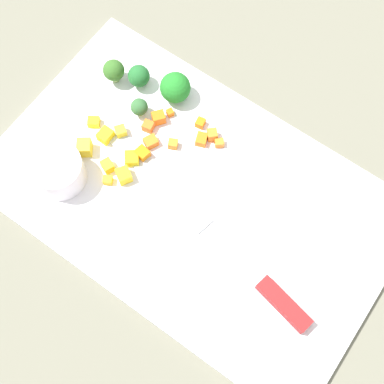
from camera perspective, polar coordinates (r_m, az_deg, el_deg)
The scene contains 26 objects.
ground_plane at distance 0.74m, azimuth 0.00°, elevation -0.61°, with size 4.00×4.00×0.00m, color #6C6A5A.
cutting_board at distance 0.73m, azimuth 0.00°, elevation -0.45°, with size 0.54×0.33×0.01m, color white.
prep_bowl at distance 0.74m, azimuth -13.94°, elevation 2.17°, with size 0.07×0.07×0.04m, color white.
chef_knife at distance 0.70m, azimuth 4.41°, elevation -6.54°, with size 0.37×0.10×0.02m.
carrot_dice_0 at distance 0.77m, azimuth -2.32°, elevation 8.36°, with size 0.01×0.01×0.01m, color orange.
carrot_dice_1 at distance 0.76m, azimuth -4.64°, elevation 6.92°, with size 0.01×0.01×0.01m, color orange.
carrot_dice_2 at distance 0.77m, azimuth -3.55°, elevation 7.83°, with size 0.02×0.02×0.02m, color orange.
carrot_dice_3 at distance 0.75m, azimuth -2.02°, elevation 5.08°, with size 0.01×0.01×0.01m, color orange.
carrot_dice_4 at distance 0.75m, azimuth 2.15°, elevation 6.05°, with size 0.01×0.01×0.02m, color orange.
carrot_dice_5 at distance 0.75m, azimuth 2.90°, elevation 5.20°, with size 0.01×0.01×0.01m, color orange.
carrot_dice_6 at distance 0.77m, azimuth 0.89°, elevation 7.30°, with size 0.01×0.01×0.01m, color orange.
carrot_dice_7 at distance 0.75m, azimuth -4.37°, elevation 5.31°, with size 0.02×0.02×0.01m, color orange.
carrot_dice_8 at distance 0.74m, azimuth -5.24°, elevation 4.07°, with size 0.02×0.02×0.01m, color orange.
carrot_dice_9 at distance 0.75m, azimuth 1.01°, elevation 5.56°, with size 0.01×0.02×0.01m, color orange.
pepper_dice_0 at distance 0.76m, azimuth -11.28°, elevation 4.62°, with size 0.02×0.02×0.02m, color yellow.
pepper_dice_1 at distance 0.74m, azimuth -8.89°, elevation 2.73°, with size 0.01×0.02×0.02m, color yellow.
pepper_dice_2 at distance 0.78m, azimuth -10.32°, elevation 7.28°, with size 0.01×0.02×0.01m, color yellow.
pepper_dice_3 at distance 0.74m, azimuth -6.36°, elevation 3.55°, with size 0.02×0.02×0.01m, color yellow.
pepper_dice_4 at distance 0.76m, azimuth -9.31°, elevation 5.67°, with size 0.02×0.02×0.02m, color yellow.
pepper_dice_5 at distance 0.74m, azimuth -8.87°, elevation 1.23°, with size 0.01×0.01×0.01m, color yellow.
pepper_dice_6 at distance 0.76m, azimuth -7.52°, elevation 6.35°, with size 0.01×0.01×0.01m, color yellow.
pepper_dice_7 at distance 0.73m, azimuth -7.20°, elevation 1.75°, with size 0.02×0.02×0.02m, color yellow.
broccoli_floret_0 at distance 0.80m, azimuth -8.26°, elevation 12.56°, with size 0.03×0.03×0.04m.
broccoli_floret_1 at distance 0.79m, azimuth -5.63°, elevation 12.07°, with size 0.03×0.03×0.04m.
broccoli_floret_2 at distance 0.77m, azimuth -1.78°, elevation 10.94°, with size 0.04×0.04×0.05m.
broccoli_floret_3 at distance 0.77m, azimuth -5.58°, elevation 8.90°, with size 0.02×0.02×0.03m.
Camera 1 is at (0.15, -0.21, 0.69)m, focal length 50.54 mm.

